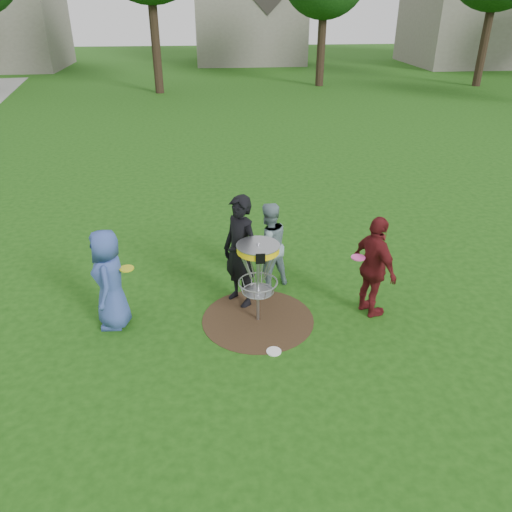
{
  "coord_description": "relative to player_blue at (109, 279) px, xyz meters",
  "views": [
    {
      "loc": [
        -0.71,
        -6.6,
        4.63
      ],
      "look_at": [
        0.0,
        0.3,
        1.0
      ],
      "focal_mm": 35.0,
      "sensor_mm": 36.0,
      "label": 1
    }
  ],
  "objects": [
    {
      "name": "ground",
      "position": [
        2.26,
        -0.12,
        -0.81
      ],
      "size": [
        100.0,
        100.0,
        0.0
      ],
      "primitive_type": "plane",
      "color": "#19470F",
      "rests_on": "ground"
    },
    {
      "name": "dirt_patch",
      "position": [
        2.26,
        -0.12,
        -0.81
      ],
      "size": [
        1.8,
        1.8,
        0.01
      ],
      "primitive_type": "cylinder",
      "color": "#47331E",
      "rests_on": "ground"
    },
    {
      "name": "player_blue",
      "position": [
        0.0,
        0.0,
        0.0
      ],
      "size": [
        0.53,
        0.8,
        1.62
      ],
      "primitive_type": "imported",
      "rotation": [
        0.0,
        0.0,
        -1.55
      ],
      "color": "#38509C",
      "rests_on": "ground"
    },
    {
      "name": "player_black",
      "position": [
        2.02,
        0.44,
        0.14
      ],
      "size": [
        0.79,
        0.83,
        1.9
      ],
      "primitive_type": "imported",
      "rotation": [
        0.0,
        0.0,
        -0.91
      ],
      "color": "black",
      "rests_on": "ground"
    },
    {
      "name": "player_grey",
      "position": [
        2.55,
        0.97,
        -0.03
      ],
      "size": [
        0.92,
        0.83,
        1.56
      ],
      "primitive_type": "imported",
      "rotation": [
        0.0,
        0.0,
        3.53
      ],
      "color": "gray",
      "rests_on": "ground"
    },
    {
      "name": "player_maroon",
      "position": [
        4.1,
        -0.11,
        0.04
      ],
      "size": [
        0.72,
        1.07,
        1.69
      ],
      "primitive_type": "imported",
      "rotation": [
        0.0,
        0.0,
        1.9
      ],
      "color": "maroon",
      "rests_on": "ground"
    },
    {
      "name": "disc_on_grass",
      "position": [
        2.4,
        -0.97,
        -0.8
      ],
      "size": [
        0.22,
        0.22,
        0.02
      ],
      "primitive_type": "cylinder",
      "color": "white",
      "rests_on": "ground"
    },
    {
      "name": "disc_golf_basket",
      "position": [
        2.26,
        -0.13,
        0.21
      ],
      "size": [
        0.66,
        0.67,
        1.38
      ],
      "color": "#9EA0A5",
      "rests_on": "ground"
    },
    {
      "name": "held_discs",
      "position": [
        2.18,
        0.19,
        0.23
      ],
      "size": [
        3.76,
        1.03,
        0.23
      ],
      "color": "#D0CB17",
      "rests_on": "ground"
    },
    {
      "name": "house_row",
      "position": [
        7.03,
        32.94,
        3.33
      ],
      "size": [
        44.5,
        10.65,
        11.62
      ],
      "color": "gray",
      "rests_on": "ground"
    }
  ]
}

